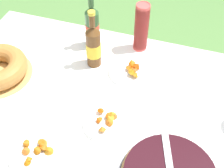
# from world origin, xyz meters

# --- Properties ---
(garden_table) EXTENTS (1.56, 1.01, 0.69)m
(garden_table) POSITION_xyz_m (0.00, 0.00, 0.63)
(garden_table) COLOR brown
(garden_table) RESTS_ON ground_plane
(tablecloth) EXTENTS (1.57, 1.02, 0.10)m
(tablecloth) POSITION_xyz_m (0.00, 0.00, 0.68)
(tablecloth) COLOR white
(tablecloth) RESTS_ON garden_table
(cup_stack) EXTENTS (0.07, 0.07, 0.27)m
(cup_stack) POSITION_xyz_m (0.06, 0.42, 0.83)
(cup_stack) COLOR #E04C47
(cup_stack) RESTS_ON tablecloth
(cider_bottle_green) EXTENTS (0.07, 0.07, 0.32)m
(cider_bottle_green) POSITION_xyz_m (-0.18, 0.37, 0.82)
(cider_bottle_green) COLOR #2D562D
(cider_bottle_green) RESTS_ON tablecloth
(cider_bottle_amber) EXTENTS (0.07, 0.07, 0.31)m
(cider_bottle_amber) POSITION_xyz_m (-0.13, 0.23, 0.82)
(cider_bottle_amber) COLOR brown
(cider_bottle_amber) RESTS_ON tablecloth
(snack_plate_near) EXTENTS (0.21, 0.21, 0.06)m
(snack_plate_near) POSITION_xyz_m (0.05, -0.11, 0.71)
(snack_plate_near) COLOR white
(snack_plate_near) RESTS_ON tablecloth
(snack_plate_left) EXTENTS (0.24, 0.24, 0.06)m
(snack_plate_left) POSITION_xyz_m (0.07, 0.23, 0.71)
(snack_plate_left) COLOR white
(snack_plate_left) RESTS_ON tablecloth
(snack_plate_right) EXTENTS (0.22, 0.22, 0.05)m
(snack_plate_right) POSITION_xyz_m (-0.16, -0.33, 0.71)
(snack_plate_right) COLOR white
(snack_plate_right) RESTS_ON tablecloth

